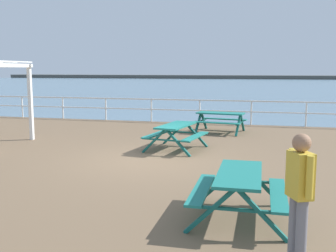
{
  "coord_description": "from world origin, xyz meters",
  "views": [
    {
      "loc": [
        3.14,
        -10.2,
        2.44
      ],
      "look_at": [
        0.25,
        0.99,
        0.8
      ],
      "focal_mm": 42.93,
      "sensor_mm": 36.0,
      "label": 1
    }
  ],
  "objects_px": {
    "picnic_table_near_left": "(220,117)",
    "visitor": "(299,190)",
    "picnic_table_far_left": "(176,131)",
    "picnic_table_far_right": "(239,184)"
  },
  "relations": [
    {
      "from": "picnic_table_near_left",
      "to": "picnic_table_far_left",
      "type": "bearing_deg",
      "value": -95.98
    },
    {
      "from": "picnic_table_near_left",
      "to": "picnic_table_far_left",
      "type": "height_order",
      "value": "same"
    },
    {
      "from": "picnic_table_far_left",
      "to": "picnic_table_far_right",
      "type": "bearing_deg",
      "value": -147.77
    },
    {
      "from": "picnic_table_near_left",
      "to": "picnic_table_far_right",
      "type": "xyz_separation_m",
      "value": [
        1.43,
        -9.05,
        0.0
      ]
    },
    {
      "from": "picnic_table_near_left",
      "to": "visitor",
      "type": "relative_size",
      "value": 1.19
    },
    {
      "from": "picnic_table_far_left",
      "to": "visitor",
      "type": "distance_m",
      "value": 7.37
    },
    {
      "from": "picnic_table_far_right",
      "to": "visitor",
      "type": "distance_m",
      "value": 1.63
    },
    {
      "from": "picnic_table_far_left",
      "to": "picnic_table_far_right",
      "type": "relative_size",
      "value": 1.09
    },
    {
      "from": "picnic_table_near_left",
      "to": "visitor",
      "type": "bearing_deg",
      "value": -70.39
    },
    {
      "from": "picnic_table_near_left",
      "to": "visitor",
      "type": "xyz_separation_m",
      "value": [
        2.27,
        -10.4,
        0.36
      ]
    }
  ]
}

